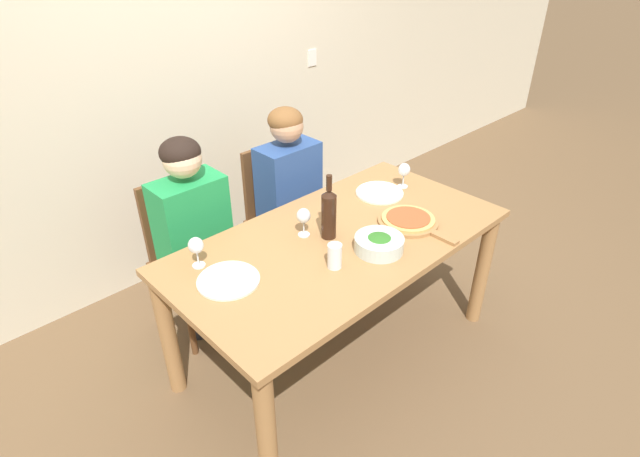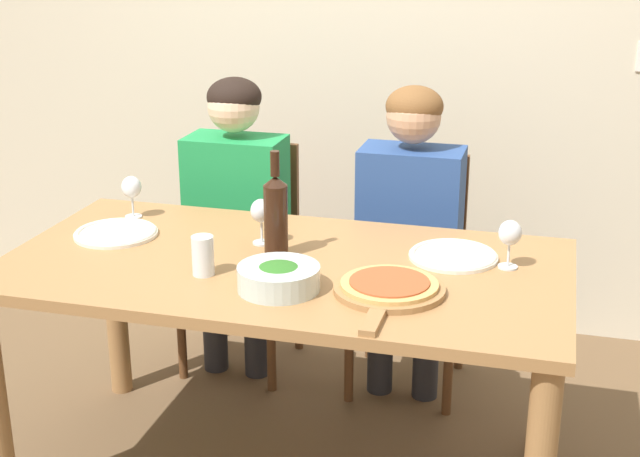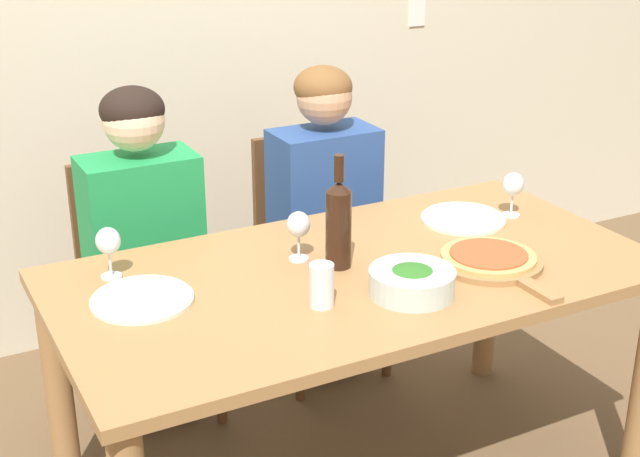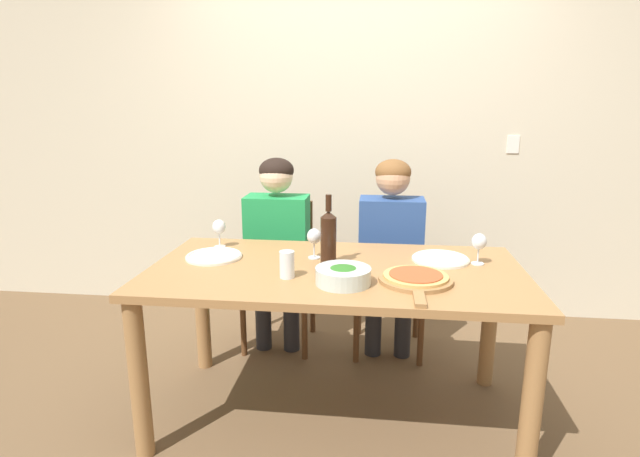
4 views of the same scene
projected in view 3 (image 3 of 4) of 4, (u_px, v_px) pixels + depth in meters
The scene contains 15 objects.
back_wall at pixel (181, 5), 3.52m from camera, with size 10.00×0.06×2.70m.
dining_table at pixel (357, 306), 2.61m from camera, with size 1.74×0.90×0.77m.
chair_left at pixel (139, 282), 3.16m from camera, with size 0.42×0.42×0.91m.
chair_right at pixel (312, 246), 3.46m from camera, with size 0.42×0.42×0.91m.
person_woman at pixel (144, 230), 2.98m from camera, with size 0.47×0.51×1.21m.
person_man at pixel (326, 197), 3.28m from camera, with size 0.47×0.51×1.21m.
wine_bottle at pixel (339, 222), 2.54m from camera, with size 0.07×0.07×0.34m.
broccoli_bowl at pixel (412, 282), 2.41m from camera, with size 0.24×0.24×0.08m.
dinner_plate_left at pixel (142, 299), 2.37m from camera, with size 0.28×0.28×0.02m.
dinner_plate_right at pixel (463, 218), 2.92m from camera, with size 0.28×0.28×0.02m.
pizza_on_board at pixel (490, 260), 2.59m from camera, with size 0.32×0.46×0.04m.
wine_glass_left at pixel (108, 243), 2.48m from camera, with size 0.07×0.07×0.15m.
wine_glass_right at pixel (513, 186), 2.93m from camera, with size 0.07×0.07×0.15m.
wine_glass_centre at pixel (299, 227), 2.60m from camera, with size 0.07×0.07×0.15m.
water_tumbler at pixel (322, 285), 2.33m from camera, with size 0.07×0.07×0.12m.
Camera 3 is at (-1.18, -2.02, 1.84)m, focal length 50.00 mm.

